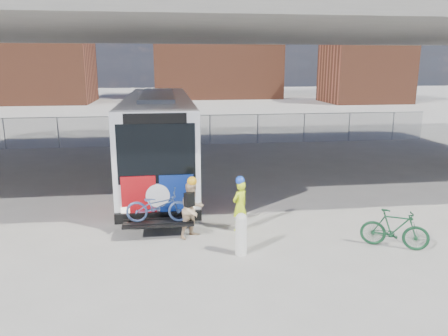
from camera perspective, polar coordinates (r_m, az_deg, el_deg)
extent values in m
plane|color=#9E9991|center=(15.44, -0.93, -4.90)|extent=(160.00, 160.00, 0.00)
cube|color=silver|center=(18.66, -8.50, 4.32)|extent=(2.55, 12.00, 3.20)
cube|color=black|center=(19.07, -8.55, 6.46)|extent=(2.61, 11.00, 1.28)
cube|color=black|center=(12.73, -8.83, 1.85)|extent=(2.24, 0.12, 1.76)
cube|color=black|center=(12.57, -9.00, 6.43)|extent=(1.78, 0.12, 0.30)
cube|color=black|center=(13.14, -8.54, -6.31)|extent=(2.55, 0.20, 0.30)
cube|color=#A20C11|center=(12.99, -11.07, -3.62)|extent=(1.00, 0.08, 1.20)
cube|color=navy|center=(12.97, -6.21, -3.48)|extent=(1.00, 0.08, 1.20)
cylinder|color=silver|center=(12.95, -8.64, -3.58)|extent=(0.70, 0.06, 0.70)
cube|color=gray|center=(18.47, -8.68, 9.44)|extent=(1.28, 7.20, 0.14)
cube|color=black|center=(12.67, -8.57, -7.06)|extent=(2.00, 0.70, 0.06)
cylinder|color=black|center=(14.76, -12.98, -4.08)|extent=(0.30, 1.00, 1.00)
cylinder|color=black|center=(14.71, -3.97, -3.82)|extent=(0.30, 1.00, 1.00)
cylinder|color=black|center=(23.09, -11.14, 2.30)|extent=(0.30, 1.00, 1.00)
cylinder|color=black|center=(23.06, -5.40, 2.48)|extent=(0.30, 1.00, 1.00)
cube|color=#A20C11|center=(15.14, -13.50, -0.53)|extent=(0.06, 2.60, 1.70)
cube|color=navy|center=(16.69, -12.98, 0.78)|extent=(0.06, 1.40, 1.70)
cube|color=#A20C11|center=(15.09, -3.60, -0.22)|extent=(0.06, 2.60, 1.70)
cube|color=navy|center=(16.65, -4.00, 1.06)|extent=(0.06, 1.40, 1.70)
imported|color=#3F588C|center=(12.51, -8.65, -4.91)|extent=(1.84, 0.78, 0.94)
cube|color=#605E59|center=(18.73, -2.54, 19.22)|extent=(40.00, 16.00, 1.50)
cylinder|color=gray|center=(27.57, -20.84, 4.30)|extent=(0.06, 0.06, 1.80)
cylinder|color=gray|center=(26.94, -12.51, 4.66)|extent=(0.06, 0.06, 1.80)
cylinder|color=gray|center=(26.90, -3.97, 4.94)|extent=(0.06, 0.06, 1.80)
cylinder|color=gray|center=(27.45, 4.42, 5.10)|extent=(0.06, 0.06, 1.80)
cylinder|color=gray|center=(28.55, 12.33, 5.15)|extent=(0.06, 0.06, 1.80)
cylinder|color=gray|center=(30.15, 19.53, 5.11)|extent=(0.06, 0.06, 1.80)
plane|color=gray|center=(26.90, -3.97, 4.94)|extent=(30.00, 0.00, 30.00)
cube|color=gray|center=(26.78, -4.00, 6.88)|extent=(30.00, 0.05, 0.04)
cube|color=brown|center=(61.74, -23.57, 12.47)|extent=(14.00, 10.00, 10.00)
cube|color=brown|center=(67.01, -1.11, 14.39)|extent=(18.00, 12.00, 12.00)
cube|color=brown|center=(60.32, 17.95, 11.97)|extent=(10.00, 8.00, 8.00)
cylinder|color=brown|center=(71.72, 5.32, 19.48)|extent=(2.20, 2.20, 25.00)
cylinder|color=silver|center=(11.44, 2.24, -8.97)|extent=(0.30, 0.30, 0.99)
sphere|color=silver|center=(11.26, 2.26, -6.63)|extent=(0.30, 0.30, 0.30)
imported|color=#DEFF1A|center=(12.97, 2.09, -4.97)|extent=(0.66, 0.62, 1.52)
sphere|color=blue|center=(12.75, 2.12, -1.63)|extent=(0.26, 0.26, 0.26)
imported|color=#D4B087|center=(12.48, -4.14, -5.48)|extent=(1.01, 0.97, 1.63)
sphere|color=#EFA519|center=(12.24, -4.21, -1.77)|extent=(0.28, 0.28, 0.28)
cube|color=black|center=(12.22, -4.55, -4.10)|extent=(0.32, 0.30, 0.40)
imported|color=#154426|center=(12.71, 21.39, -7.42)|extent=(1.79, 1.29, 1.06)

